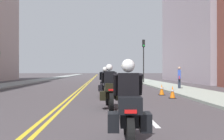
# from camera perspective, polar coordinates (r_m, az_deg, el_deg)

# --- Properties ---
(ground_plane) EXTENTS (264.00, 264.00, 0.00)m
(ground_plane) POSITION_cam_1_polar(r_m,az_deg,el_deg) (48.05, -4.09, -1.87)
(ground_plane) COLOR #443E41
(sidewalk_left) EXTENTS (2.95, 144.00, 0.12)m
(sidewalk_left) POSITION_cam_1_polar(r_m,az_deg,el_deg) (48.86, -12.83, -1.77)
(sidewalk_left) COLOR gray
(sidewalk_left) RESTS_ON ground
(sidewalk_right) EXTENTS (2.95, 144.00, 0.12)m
(sidewalk_right) POSITION_cam_1_polar(r_m,az_deg,el_deg) (48.38, 4.74, -1.79)
(sidewalk_right) COLOR #9BA699
(sidewalk_right) RESTS_ON ground
(centreline_yellow_inner) EXTENTS (0.12, 132.00, 0.01)m
(centreline_yellow_inner) POSITION_cam_1_polar(r_m,az_deg,el_deg) (48.05, -4.23, -1.87)
(centreline_yellow_inner) COLOR yellow
(centreline_yellow_inner) RESTS_ON ground
(centreline_yellow_outer) EXTENTS (0.12, 132.00, 0.01)m
(centreline_yellow_outer) POSITION_cam_1_polar(r_m,az_deg,el_deg) (48.04, -3.95, -1.87)
(centreline_yellow_outer) COLOR yellow
(centreline_yellow_outer) RESTS_ON ground
(lane_dashes_white) EXTENTS (0.14, 56.40, 0.01)m
(lane_dashes_white) POSITION_cam_1_polar(r_m,az_deg,el_deg) (29.07, 0.56, -2.96)
(lane_dashes_white) COLOR silver
(lane_dashes_white) RESTS_ON ground
(motorcycle_0) EXTENTS (0.78, 2.21, 1.64)m
(motorcycle_0) POSITION_cam_1_polar(r_m,az_deg,el_deg) (5.37, 3.36, -8.14)
(motorcycle_0) COLOR black
(motorcycle_0) RESTS_ON ground
(motorcycle_1) EXTENTS (0.78, 2.27, 1.67)m
(motorcycle_1) POSITION_cam_1_polar(r_m,az_deg,el_deg) (10.61, -0.53, -4.23)
(motorcycle_1) COLOR black
(motorcycle_1) RESTS_ON ground
(motorcycle_2) EXTENTS (0.78, 2.13, 1.63)m
(motorcycle_2) POSITION_cam_1_polar(r_m,az_deg,el_deg) (15.08, -1.42, -3.06)
(motorcycle_2) COLOR black
(motorcycle_2) RESTS_ON ground
(motorcycle_3) EXTENTS (0.78, 2.08, 1.65)m
(motorcycle_3) POSITION_cam_1_polar(r_m,az_deg,el_deg) (19.98, -1.35, -2.34)
(motorcycle_3) COLOR black
(motorcycle_3) RESTS_ON ground
(motorcycle_4) EXTENTS (0.78, 2.22, 1.64)m
(motorcycle_4) POSITION_cam_1_polar(r_m,az_deg,el_deg) (25.07, -1.29, -1.88)
(motorcycle_4) COLOR black
(motorcycle_4) RESTS_ON ground
(traffic_cone_1) EXTENTS (0.34, 0.34, 0.64)m
(traffic_cone_1) POSITION_cam_1_polar(r_m,az_deg,el_deg) (14.68, 12.21, -4.43)
(traffic_cone_1) COLOR black
(traffic_cone_1) RESTS_ON ground
(traffic_cone_2) EXTENTS (0.35, 0.35, 0.65)m
(traffic_cone_2) POSITION_cam_1_polar(r_m,az_deg,el_deg) (16.51, 10.09, -3.95)
(traffic_cone_2) COLOR black
(traffic_cone_2) RESTS_ON ground
(traffic_light_far) EXTENTS (0.28, 0.38, 4.93)m
(traffic_light_far) POSITION_cam_1_polar(r_m,az_deg,el_deg) (31.80, 6.44, 3.36)
(traffic_light_far) COLOR black
(traffic_light_far) RESTS_ON ground
(pedestrian_0) EXTENTS (0.31, 0.51, 1.72)m
(pedestrian_0) POSITION_cam_1_polar(r_m,az_deg,el_deg) (21.40, 13.54, -1.57)
(pedestrian_0) COLOR #242A39
(pedestrian_0) RESTS_ON ground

